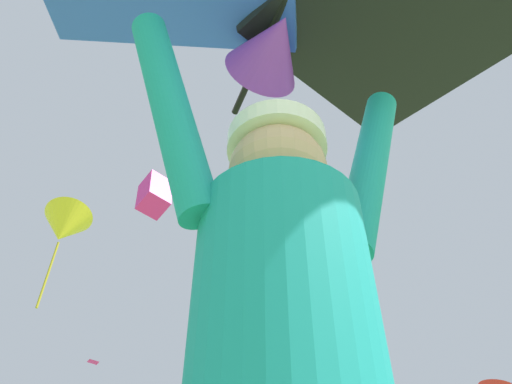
{
  "coord_description": "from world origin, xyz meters",
  "views": [
    {
      "loc": [
        -0.41,
        -0.43,
        0.75
      ],
      "look_at": [
        -0.34,
        2.62,
        3.41
      ],
      "focal_mm": 32.89,
      "sensor_mm": 36.0,
      "label": 1
    }
  ],
  "objects_px": {
    "distant_kite_blue_low_right": "(338,191)",
    "distant_kite_yellow_overhead_distant": "(64,227)",
    "distant_kite_magenta_far_center": "(331,290)",
    "distant_kite_magenta_high_right": "(93,361)",
    "distant_kite_magenta_mid_right": "(154,195)"
  },
  "relations": [
    {
      "from": "distant_kite_blue_low_right",
      "to": "distant_kite_magenta_high_right",
      "type": "xyz_separation_m",
      "value": [
        -15.39,
        10.14,
        -6.42
      ]
    },
    {
      "from": "distant_kite_magenta_far_center",
      "to": "distant_kite_magenta_high_right",
      "type": "xyz_separation_m",
      "value": [
        -16.53,
        -0.98,
        -6.05
      ]
    },
    {
      "from": "distant_kite_blue_low_right",
      "to": "distant_kite_magenta_mid_right",
      "type": "bearing_deg",
      "value": -129.83
    },
    {
      "from": "distant_kite_magenta_far_center",
      "to": "distant_kite_magenta_mid_right",
      "type": "relative_size",
      "value": 1.24
    },
    {
      "from": "distant_kite_blue_low_right",
      "to": "distant_kite_yellow_overhead_distant",
      "type": "distance_m",
      "value": 19.21
    },
    {
      "from": "distant_kite_blue_low_right",
      "to": "distant_kite_magenta_high_right",
      "type": "relative_size",
      "value": 3.47
    },
    {
      "from": "distant_kite_magenta_high_right",
      "to": "distant_kite_yellow_overhead_distant",
      "type": "bearing_deg",
      "value": -75.37
    },
    {
      "from": "distant_kite_magenta_far_center",
      "to": "distant_kite_yellow_overhead_distant",
      "type": "relative_size",
      "value": 0.68
    },
    {
      "from": "distant_kite_magenta_far_center",
      "to": "distant_kite_yellow_overhead_distant",
      "type": "xyz_separation_m",
      "value": [
        -10.8,
        -22.92,
        -11.31
      ]
    },
    {
      "from": "distant_kite_magenta_mid_right",
      "to": "distant_kite_magenta_high_right",
      "type": "bearing_deg",
      "value": 109.82
    },
    {
      "from": "distant_kite_yellow_overhead_distant",
      "to": "distant_kite_magenta_mid_right",
      "type": "distance_m",
      "value": 3.69
    },
    {
      "from": "distant_kite_blue_low_right",
      "to": "distant_kite_magenta_high_right",
      "type": "distance_m",
      "value": 19.51
    },
    {
      "from": "distant_kite_magenta_high_right",
      "to": "distant_kite_magenta_mid_right",
      "type": "bearing_deg",
      "value": -70.18
    },
    {
      "from": "distant_kite_yellow_overhead_distant",
      "to": "distant_kite_magenta_mid_right",
      "type": "xyz_separation_m",
      "value": [
        1.47,
        1.98,
        2.75
      ]
    },
    {
      "from": "distant_kite_blue_low_right",
      "to": "distant_kite_magenta_far_center",
      "type": "bearing_deg",
      "value": 84.12
    }
  ]
}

